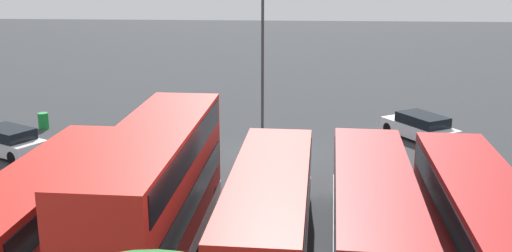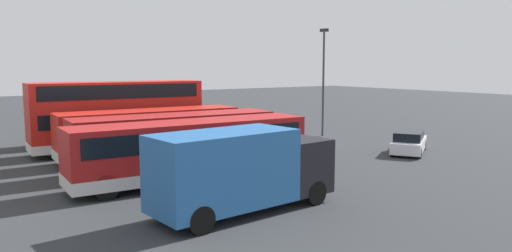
# 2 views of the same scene
# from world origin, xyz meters

# --- Properties ---
(ground_plane) EXTENTS (140.00, 140.00, 0.00)m
(ground_plane) POSITION_xyz_m (0.00, 0.00, 0.00)
(ground_plane) COLOR #2D3033
(bus_single_deck_near_end) EXTENTS (3.01, 11.91, 2.95)m
(bus_single_deck_near_end) POSITION_xyz_m (-7.04, 11.96, 1.62)
(bus_single_deck_near_end) COLOR #A51919
(bus_single_deck_near_end) RESTS_ON ground
(bus_single_deck_second) EXTENTS (3.24, 11.36, 2.95)m
(bus_single_deck_second) POSITION_xyz_m (-3.69, 11.26, 1.62)
(bus_single_deck_second) COLOR #A51919
(bus_single_deck_second) RESTS_ON ground
(bus_single_deck_third) EXTENTS (3.06, 11.00, 2.95)m
(bus_single_deck_third) POSITION_xyz_m (-0.23, 11.34, 1.62)
(bus_single_deck_third) COLOR red
(bus_single_deck_third) RESTS_ON ground
(bus_double_decker_fourth) EXTENTS (2.99, 11.13, 4.55)m
(bus_double_decker_fourth) POSITION_xyz_m (3.46, 12.03, 2.45)
(bus_double_decker_fourth) COLOR red
(bus_double_decker_fourth) RESTS_ON ground
(bus_single_deck_fifth) EXTENTS (3.10, 11.06, 2.95)m
(bus_single_deck_fifth) POSITION_xyz_m (7.39, 11.38, 1.62)
(bus_single_deck_fifth) COLOR red
(bus_single_deck_fifth) RESTS_ON ground
(car_hatchback_silver) EXTENTS (3.94, 4.81, 1.43)m
(car_hatchback_silver) POSITION_xyz_m (-8.03, -3.06, 0.70)
(car_hatchback_silver) COLOR silver
(car_hatchback_silver) RESTS_ON ground
(car_small_green) EXTENTS (4.66, 3.72, 1.43)m
(car_small_green) POSITION_xyz_m (13.63, 1.11, 0.70)
(car_small_green) COLOR silver
(car_small_green) RESTS_ON ground
(lamp_post_tall) EXTENTS (0.70, 0.30, 8.44)m
(lamp_post_tall) POSITION_xyz_m (0.79, -3.59, 4.91)
(lamp_post_tall) COLOR #38383D
(lamp_post_tall) RESTS_ON ground
(waste_bin_yellow) EXTENTS (0.60, 0.60, 0.95)m
(waste_bin_yellow) POSITION_xyz_m (13.77, -3.86, 0.47)
(waste_bin_yellow) COLOR #197F33
(waste_bin_yellow) RESTS_ON ground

